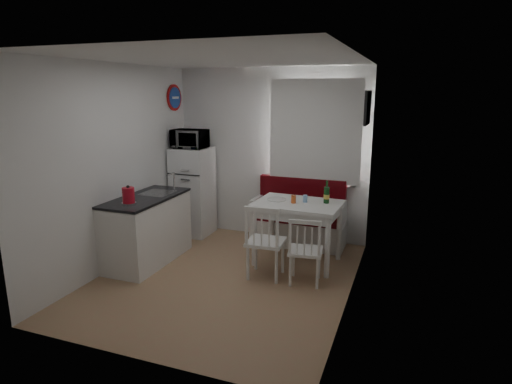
% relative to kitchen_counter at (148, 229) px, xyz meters
% --- Properties ---
extents(floor, '(3.00, 3.50, 0.02)m').
position_rel_kitchen_counter_xyz_m(floor, '(1.20, -0.16, -0.46)').
color(floor, '#AD7A5C').
rests_on(floor, ground).
extents(ceiling, '(3.00, 3.50, 0.02)m').
position_rel_kitchen_counter_xyz_m(ceiling, '(1.20, -0.16, 2.14)').
color(ceiling, white).
rests_on(ceiling, wall_back).
extents(wall_back, '(3.00, 0.02, 2.60)m').
position_rel_kitchen_counter_xyz_m(wall_back, '(1.20, 1.59, 0.84)').
color(wall_back, white).
rests_on(wall_back, floor).
extents(wall_front, '(3.00, 0.02, 2.60)m').
position_rel_kitchen_counter_xyz_m(wall_front, '(1.20, -1.91, 0.84)').
color(wall_front, white).
rests_on(wall_front, floor).
extents(wall_left, '(0.02, 3.50, 2.60)m').
position_rel_kitchen_counter_xyz_m(wall_left, '(-0.30, -0.16, 0.84)').
color(wall_left, white).
rests_on(wall_left, floor).
extents(wall_right, '(0.02, 3.50, 2.60)m').
position_rel_kitchen_counter_xyz_m(wall_right, '(2.70, -0.16, 0.84)').
color(wall_right, white).
rests_on(wall_right, floor).
extents(window, '(1.22, 0.06, 1.47)m').
position_rel_kitchen_counter_xyz_m(window, '(1.90, 1.56, 1.17)').
color(window, white).
rests_on(window, wall_back).
extents(curtain, '(1.35, 0.02, 1.50)m').
position_rel_kitchen_counter_xyz_m(curtain, '(1.90, 1.49, 1.22)').
color(curtain, white).
rests_on(curtain, wall_back).
extents(kitchen_counter, '(0.62, 1.32, 1.16)m').
position_rel_kitchen_counter_xyz_m(kitchen_counter, '(0.00, 0.00, 0.00)').
color(kitchen_counter, white).
rests_on(kitchen_counter, floor).
extents(wall_sign, '(0.03, 0.40, 0.40)m').
position_rel_kitchen_counter_xyz_m(wall_sign, '(-0.27, 1.29, 1.69)').
color(wall_sign, navy).
rests_on(wall_sign, wall_left).
extents(picture_frame, '(0.04, 0.52, 0.42)m').
position_rel_kitchen_counter_xyz_m(picture_frame, '(2.67, 0.94, 1.59)').
color(picture_frame, black).
rests_on(picture_frame, wall_right).
extents(bench, '(1.38, 0.53, 0.99)m').
position_rel_kitchen_counter_xyz_m(bench, '(1.73, 1.36, -0.13)').
color(bench, white).
rests_on(bench, floor).
extents(dining_table, '(1.15, 0.83, 0.83)m').
position_rel_kitchen_counter_xyz_m(dining_table, '(1.90, 0.65, 0.28)').
color(dining_table, white).
rests_on(dining_table, floor).
extents(chair_left, '(0.47, 0.45, 0.50)m').
position_rel_kitchen_counter_xyz_m(chair_left, '(1.65, -0.02, 0.12)').
color(chair_left, white).
rests_on(chair_left, floor).
extents(chair_right, '(0.44, 0.42, 0.45)m').
position_rel_kitchen_counter_xyz_m(chair_right, '(2.15, -0.00, 0.06)').
color(chair_right, white).
rests_on(chair_right, floor).
extents(fridge, '(0.56, 0.56, 1.39)m').
position_rel_kitchen_counter_xyz_m(fridge, '(0.02, 1.24, 0.24)').
color(fridge, white).
rests_on(fridge, floor).
extents(microwave, '(0.52, 0.35, 0.29)m').
position_rel_kitchen_counter_xyz_m(microwave, '(0.02, 1.19, 1.08)').
color(microwave, white).
rests_on(microwave, fridge).
extents(kettle, '(0.18, 0.18, 0.23)m').
position_rel_kitchen_counter_xyz_m(kettle, '(0.05, -0.42, 0.56)').
color(kettle, '#B20E1E').
rests_on(kettle, kitchen_counter).
extents(wine_bottle, '(0.08, 0.08, 0.30)m').
position_rel_kitchen_counter_xyz_m(wine_bottle, '(2.25, 0.75, 0.53)').
color(wine_bottle, '#16451A').
rests_on(wine_bottle, dining_table).
extents(drinking_glass_orange, '(0.06, 0.06, 0.11)m').
position_rel_kitchen_counter_xyz_m(drinking_glass_orange, '(1.85, 0.60, 0.43)').
color(drinking_glass_orange, orange).
rests_on(drinking_glass_orange, dining_table).
extents(drinking_glass_blue, '(0.06, 0.06, 0.10)m').
position_rel_kitchen_counter_xyz_m(drinking_glass_blue, '(1.98, 0.70, 0.43)').
color(drinking_glass_blue, '#8FBEF3').
rests_on(drinking_glass_blue, dining_table).
extents(plate, '(0.25, 0.25, 0.02)m').
position_rel_kitchen_counter_xyz_m(plate, '(1.60, 0.67, 0.39)').
color(plate, white).
rests_on(plate, dining_table).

